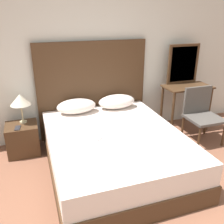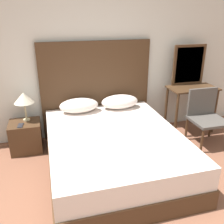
{
  "view_description": "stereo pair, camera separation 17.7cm",
  "coord_description": "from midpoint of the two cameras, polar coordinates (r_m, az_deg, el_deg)",
  "views": [
    {
      "loc": [
        -0.82,
        -1.05,
        1.97
      ],
      "look_at": [
        0.12,
        1.74,
        0.76
      ],
      "focal_mm": 40.0,
      "sensor_mm": 36.0,
      "label": 1
    },
    {
      "loc": [
        -0.65,
        -1.1,
        1.97
      ],
      "look_at": [
        0.12,
        1.74,
        0.76
      ],
      "focal_mm": 40.0,
      "sensor_mm": 36.0,
      "label": 2
    }
  ],
  "objects": [
    {
      "name": "pillow_left",
      "position": [
        3.83,
        -6.24,
        1.47
      ],
      "size": [
        0.59,
        0.33,
        0.22
      ],
      "color": "silver",
      "rests_on": "bed"
    },
    {
      "name": "vanity_mirror",
      "position": [
        4.47,
        18.27,
        10.17
      ],
      "size": [
        0.58,
        0.03,
        0.67
      ],
      "color": "#422B19",
      "rests_on": "vanity_desk"
    },
    {
      "name": "wall_back",
      "position": [
        3.97,
        -4.51,
        13.2
      ],
      "size": [
        10.0,
        0.06,
        2.7
      ],
      "color": "silver",
      "rests_on": "ground_plane"
    },
    {
      "name": "phone_on_bed",
      "position": [
        3.05,
        -2.09,
        -6.18
      ],
      "size": [
        0.16,
        0.15,
        0.01
      ],
      "color": "#B7B7BC",
      "rests_on": "bed"
    },
    {
      "name": "table_lamp",
      "position": [
        3.78,
        -18.29,
        2.98
      ],
      "size": [
        0.28,
        0.28,
        0.43
      ],
      "color": "tan",
      "rests_on": "nightstand"
    },
    {
      "name": "nightstand",
      "position": [
        3.92,
        -17.84,
        -5.33
      ],
      "size": [
        0.45,
        0.41,
        0.45
      ],
      "color": "#422B19",
      "rests_on": "ground_plane"
    },
    {
      "name": "chair",
      "position": [
        4.16,
        21.76,
        -0.41
      ],
      "size": [
        0.51,
        0.49,
        0.86
      ],
      "color": "#4C4742",
      "rests_on": "ground_plane"
    },
    {
      "name": "vanity_desk",
      "position": [
        4.44,
        18.84,
        3.26
      ],
      "size": [
        0.8,
        0.44,
        0.78
      ],
      "color": "#422B19",
      "rests_on": "ground_plane"
    },
    {
      "name": "bed",
      "position": [
        3.32,
        2.02,
        -8.84
      ],
      "size": [
        1.68,
        2.08,
        0.51
      ],
      "color": "#422B19",
      "rests_on": "ground_plane"
    },
    {
      "name": "phone_on_nightstand",
      "position": [
        3.73,
        -18.95,
        -2.96
      ],
      "size": [
        0.09,
        0.16,
        0.01
      ],
      "color": "#232328",
      "rests_on": "nightstand"
    },
    {
      "name": "pillow_right",
      "position": [
        3.97,
        3.05,
        2.35
      ],
      "size": [
        0.59,
        0.33,
        0.22
      ],
      "color": "silver",
      "rests_on": "bed"
    },
    {
      "name": "headboard",
      "position": [
        4.06,
        -2.35,
        5.07
      ],
      "size": [
        1.76,
        0.05,
        1.55
      ],
      "color": "#422B19",
      "rests_on": "ground_plane"
    }
  ]
}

